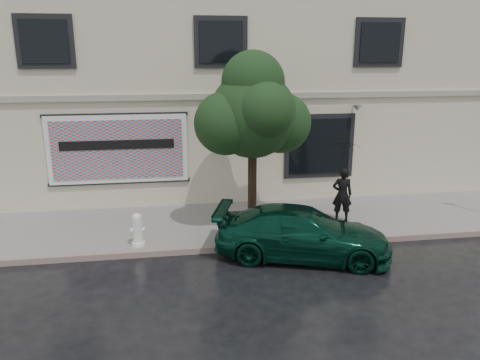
{
  "coord_description": "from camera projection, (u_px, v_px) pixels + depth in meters",
  "views": [
    {
      "loc": [
        -1.64,
        -9.46,
        4.92
      ],
      "look_at": [
        0.15,
        2.2,
        1.68
      ],
      "focal_mm": 35.0,
      "sensor_mm": 36.0,
      "label": 1
    }
  ],
  "objects": [
    {
      "name": "ground",
      "position": [
        248.0,
        277.0,
        10.57
      ],
      "size": [
        90.0,
        90.0,
        0.0
      ],
      "primitive_type": "plane",
      "color": "black",
      "rests_on": "ground"
    },
    {
      "name": "sidewalk",
      "position": [
        229.0,
        224.0,
        13.64
      ],
      "size": [
        20.0,
        3.5,
        0.15
      ],
      "primitive_type": "cube",
      "color": "gray",
      "rests_on": "ground"
    },
    {
      "name": "curb",
      "position": [
        238.0,
        248.0,
        11.98
      ],
      "size": [
        20.0,
        0.18,
        0.16
      ],
      "primitive_type": "cube",
      "color": "slate",
      "rests_on": "ground"
    },
    {
      "name": "building",
      "position": [
        210.0,
        90.0,
        18.21
      ],
      "size": [
        20.0,
        8.12,
        7.0
      ],
      "color": "beige",
      "rests_on": "ground"
    },
    {
      "name": "billboard",
      "position": [
        118.0,
        149.0,
        14.24
      ],
      "size": [
        4.3,
        0.16,
        2.2
      ],
      "color": "white",
      "rests_on": "ground"
    },
    {
      "name": "car",
      "position": [
        303.0,
        233.0,
        11.47
      ],
      "size": [
        4.64,
        3.07,
        1.24
      ],
      "primitive_type": "imported",
      "rotation": [
        0.0,
        0.0,
        1.27
      ],
      "color": "#083324",
      "rests_on": "ground"
    },
    {
      "name": "pedestrian",
      "position": [
        342.0,
        195.0,
        13.48
      ],
      "size": [
        0.64,
        0.48,
        1.59
      ],
      "primitive_type": "imported",
      "rotation": [
        0.0,
        0.0,
        2.95
      ],
      "color": "black",
      "rests_on": "sidewalk"
    },
    {
      "name": "umbrella",
      "position": [
        344.0,
        156.0,
        13.17
      ],
      "size": [
        1.18,
        1.18,
        0.68
      ],
      "primitive_type": "imported",
      "rotation": [
        0.0,
        0.0,
        0.35
      ],
      "color": "black",
      "rests_on": "pedestrian"
    },
    {
      "name": "street_tree",
      "position": [
        253.0,
        115.0,
        12.41
      ],
      "size": [
        2.32,
        2.32,
        4.32
      ],
      "color": "#322216",
      "rests_on": "sidewalk"
    },
    {
      "name": "fire_hydrant",
      "position": [
        138.0,
        230.0,
        11.83
      ],
      "size": [
        0.35,
        0.33,
        0.86
      ],
      "rotation": [
        0.0,
        0.0,
        0.06
      ],
      "color": "white",
      "rests_on": "sidewalk"
    }
  ]
}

